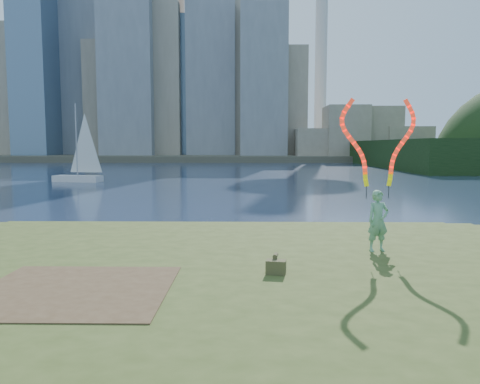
{
  "coord_description": "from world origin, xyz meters",
  "views": [
    {
      "loc": [
        0.74,
        -10.88,
        3.26
      ],
      "look_at": [
        0.55,
        1.0,
        2.06
      ],
      "focal_mm": 35.0,
      "sensor_mm": 36.0,
      "label": 1
    }
  ],
  "objects": [
    {
      "name": "ground",
      "position": [
        0.0,
        0.0,
        0.0
      ],
      "size": [
        320.0,
        320.0,
        0.0
      ],
      "primitive_type": "plane",
      "color": "#1A2741",
      "rests_on": "ground"
    },
    {
      "name": "far_shore",
      "position": [
        0.0,
        95.0,
        0.6
      ],
      "size": [
        320.0,
        40.0,
        1.2
      ],
      "primitive_type": "cube",
      "color": "#4E4839",
      "rests_on": "ground"
    },
    {
      "name": "sailboat",
      "position": [
        -14.2,
        30.45,
        1.2
      ],
      "size": [
        4.63,
        2.21,
        6.95
      ],
      "rotation": [
        0.0,
        0.0,
        -0.2
      ],
      "color": "silver",
      "rests_on": "ground"
    },
    {
      "name": "woman_with_ribbons",
      "position": [
        3.76,
        -0.1,
        2.26
      ],
      "size": [
        1.92,
        0.57,
        3.83
      ],
      "rotation": [
        0.0,
        0.0,
        0.24
      ],
      "color": "#17783A",
      "rests_on": "grassy_knoll"
    },
    {
      "name": "dirt_patch",
      "position": [
        -2.2,
        -3.2,
        0.81
      ],
      "size": [
        3.2,
        3.0,
        0.02
      ],
      "primitive_type": "cube",
      "color": "#47331E",
      "rests_on": "grassy_knoll"
    },
    {
      "name": "canvas_bag",
      "position": [
        1.28,
        -2.1,
        0.95
      ],
      "size": [
        0.41,
        0.46,
        0.36
      ],
      "rotation": [
        0.0,
        0.0,
        -0.16
      ],
      "color": "#424423",
      "rests_on": "grassy_knoll"
    },
    {
      "name": "grassy_knoll",
      "position": [
        0.0,
        -2.3,
        0.34
      ],
      "size": [
        20.0,
        18.0,
        0.8
      ],
      "color": "#374619",
      "rests_on": "ground"
    }
  ]
}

